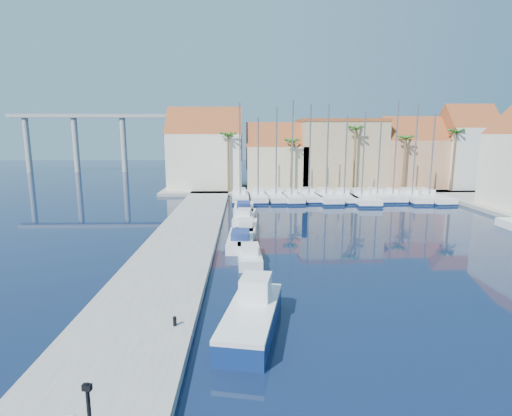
{
  "coord_description": "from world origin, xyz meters",
  "views": [
    {
      "loc": [
        -3.55,
        -21.14,
        9.48
      ],
      "look_at": [
        -2.5,
        13.87,
        3.0
      ],
      "focal_mm": 28.0,
      "sensor_mm": 36.0,
      "label": 1
    }
  ],
  "objects": [
    {
      "name": "motorboat_west_4",
      "position": [
        -3.6,
        27.2,
        0.51
      ],
      "size": [
        2.43,
        7.3,
        1.4
      ],
      "rotation": [
        0.0,
        0.0,
        -0.01
      ],
      "color": "white",
      "rests_on": "ground"
    },
    {
      "name": "building_4",
      "position": [
        34.0,
        46.0,
        6.97
      ],
      "size": [
        8.3,
        8.0,
        14.0
      ],
      "color": "silver",
      "rests_on": "shore_north"
    },
    {
      "name": "fishing_boat",
      "position": [
        -3.2,
        -2.9,
        0.78
      ],
      "size": [
        3.49,
        7.02,
        2.35
      ],
      "rotation": [
        0.0,
        0.0,
        -0.19
      ],
      "color": "navy",
      "rests_on": "ground"
    },
    {
      "name": "sailboat_8",
      "position": [
        15.92,
        36.45,
        0.59
      ],
      "size": [
        2.5,
        8.78,
        11.14
      ],
      "rotation": [
        0.0,
        0.0,
        -0.02
      ],
      "color": "white",
      "rests_on": "ground"
    },
    {
      "name": "sailboat_4",
      "position": [
        5.87,
        36.83,
        0.62
      ],
      "size": [
        3.02,
        9.17,
        13.62
      ],
      "rotation": [
        0.0,
        0.0,
        0.07
      ],
      "color": "white",
      "rests_on": "ground"
    },
    {
      "name": "viaduct",
      "position": [
        -39.07,
        82.0,
        10.25
      ],
      "size": [
        48.0,
        2.2,
        14.45
      ],
      "color": "#9E9E99",
      "rests_on": "ground"
    },
    {
      "name": "sailboat_11",
      "position": [
        23.11,
        35.64,
        0.57
      ],
      "size": [
        3.77,
        11.02,
        12.28
      ],
      "rotation": [
        0.0,
        0.0,
        0.09
      ],
      "color": "white",
      "rests_on": "ground"
    },
    {
      "name": "motorboat_west_0",
      "position": [
        -3.19,
        7.88,
        0.51
      ],
      "size": [
        1.89,
        5.37,
        1.4
      ],
      "rotation": [
        0.0,
        0.0,
        0.04
      ],
      "color": "white",
      "rests_on": "ground"
    },
    {
      "name": "ground",
      "position": [
        0.0,
        0.0,
        0.0
      ],
      "size": [
        260.0,
        260.0,
        0.0
      ],
      "primitive_type": "plane",
      "color": "black",
      "rests_on": "ground"
    },
    {
      "name": "sailboat_3",
      "position": [
        3.24,
        36.04,
        0.63
      ],
      "size": [
        3.05,
        9.15,
        14.13
      ],
      "rotation": [
        0.0,
        0.0,
        0.07
      ],
      "color": "white",
      "rests_on": "ground"
    },
    {
      "name": "sailboat_1",
      "position": [
        -1.55,
        36.42,
        0.59
      ],
      "size": [
        2.69,
        8.95,
        11.85
      ],
      "rotation": [
        0.0,
        0.0,
        0.04
      ],
      "color": "white",
      "rests_on": "ground"
    },
    {
      "name": "motorboat_west_2",
      "position": [
        -3.35,
        16.97,
        0.51
      ],
      "size": [
        2.3,
        6.06,
        1.4
      ],
      "rotation": [
        0.0,
        0.0,
        -0.07
      ],
      "color": "white",
      "rests_on": "ground"
    },
    {
      "name": "palm_1",
      "position": [
        4.0,
        42.0,
        8.14
      ],
      "size": [
        2.6,
        2.6,
        9.15
      ],
      "color": "brown",
      "rests_on": "shore_north"
    },
    {
      "name": "sailboat_5",
      "position": [
        8.29,
        36.22,
        0.59
      ],
      "size": [
        3.19,
        10.91,
        13.58
      ],
      "rotation": [
        0.0,
        0.0,
        0.03
      ],
      "color": "white",
      "rests_on": "ground"
    },
    {
      "name": "motorboat_west_1",
      "position": [
        -3.88,
        12.46,
        0.51
      ],
      "size": [
        2.39,
        6.8,
        1.4
      ],
      "rotation": [
        0.0,
        0.0,
        -0.04
      ],
      "color": "white",
      "rests_on": "ground"
    },
    {
      "name": "bollard",
      "position": [
        -6.89,
        -3.35,
        0.72
      ],
      "size": [
        0.18,
        0.18,
        0.44
      ],
      "primitive_type": "cylinder",
      "color": "black",
      "rests_on": "quay_west"
    },
    {
      "name": "sailboat_10",
      "position": [
        20.74,
        35.72,
        0.6
      ],
      "size": [
        3.03,
        10.06,
        13.75
      ],
      "rotation": [
        0.0,
        0.0,
        -0.04
      ],
      "color": "white",
      "rests_on": "ground"
    },
    {
      "name": "building_3",
      "position": [
        25.0,
        47.0,
        5.86
      ],
      "size": [
        10.3,
        8.0,
        12.0
      ],
      "color": "tan",
      "rests_on": "shore_north"
    },
    {
      "name": "sailboat_0",
      "position": [
        -4.13,
        36.6,
        0.63
      ],
      "size": [
        2.54,
        8.86,
        13.85
      ],
      "rotation": [
        0.0,
        0.0,
        0.02
      ],
      "color": "white",
      "rests_on": "ground"
    },
    {
      "name": "sailboat_7",
      "position": [
        13.23,
        35.3,
        0.56
      ],
      "size": [
        3.64,
        11.93,
        12.52
      ],
      "rotation": [
        0.0,
        0.0,
        -0.04
      ],
      "color": "white",
      "rests_on": "ground"
    },
    {
      "name": "shore_north",
      "position": [
        10.0,
        48.0,
        0.25
      ],
      "size": [
        54.0,
        16.0,
        0.5
      ],
      "primitive_type": "cube",
      "color": "gray",
      "rests_on": "ground"
    },
    {
      "name": "motorboat_west_3",
      "position": [
        -3.52,
        22.32,
        0.51
      ],
      "size": [
        2.71,
        6.63,
        1.4
      ],
      "rotation": [
        0.0,
        0.0,
        -0.1
      ],
      "color": "white",
      "rests_on": "ground"
    },
    {
      "name": "palm_4",
      "position": [
        30.0,
        42.0,
        9.55
      ],
      "size": [
        2.6,
        2.6,
        10.65
      ],
      "color": "brown",
      "rests_on": "shore_north"
    },
    {
      "name": "building_0",
      "position": [
        -10.0,
        47.0,
        6.52
      ],
      "size": [
        12.3,
        9.0,
        13.5
      ],
      "color": "beige",
      "rests_on": "shore_north"
    },
    {
      "name": "palm_0",
      "position": [
        -6.0,
        42.0,
        9.08
      ],
      "size": [
        2.6,
        2.6,
        10.15
      ],
      "color": "brown",
      "rests_on": "shore_north"
    },
    {
      "name": "sailboat_6",
      "position": [
        10.94,
        36.12,
        0.59
      ],
      "size": [
        2.54,
        9.11,
        12.02
      ],
      "rotation": [
        0.0,
        0.0,
        0.01
      ],
      "color": "white",
      "rests_on": "ground"
    },
    {
      "name": "sailboat_9",
      "position": [
        18.17,
        36.2,
        0.65
      ],
      "size": [
        2.71,
        8.38,
        14.13
      ],
      "rotation": [
        0.0,
        0.0,
        -0.06
      ],
      "color": "white",
      "rests_on": "ground"
    },
    {
      "name": "sailboat_2",
      "position": [
        1.03,
        36.46,
        0.61
      ],
      "size": [
        3.05,
        9.44,
        13.26
      ],
      "rotation": [
        0.0,
        0.0,
        0.06
      ],
      "color": "white",
      "rests_on": "ground"
    },
    {
      "name": "building_1",
      "position": [
        2.0,
        47.0,
        5.3
      ],
      "size": [
        10.3,
        8.0,
        11.0
      ],
      "color": "#C5B48A",
      "rests_on": "shore_north"
    },
    {
      "name": "building_2",
      "position": [
        13.0,
        48.0,
        6.26
      ],
      "size": [
        14.2,
        10.2,
        11.5
      ],
      "color": "tan",
      "rests_on": "shore_north"
    },
    {
      "name": "palm_2",
      "position": [
        14.0,
        42.0,
        10.02
      ],
      "size": [
        2.6,
        2.6,
        11.15
      ],
      "color": "brown",
      "rests_on": "shore_north"
    },
    {
      "name": "quay_west",
      "position": [
        -9.0,
        13.5,
        0.25
      ],
      "size": [
        6.0,
        77.0,
        0.5
      ],
      "primitive_type": "cube",
      "color": "gray",
      "rests_on": "ground"
    },
    {
      "name": "palm_3",
      "position": [
        22.0,
        42.0,
        8.61
      ],
      "size": [
        2.6,
        2.6,
        9.65
      ],
      "color": "brown",
      "rests_on": "shore_north"
    }
  ]
}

